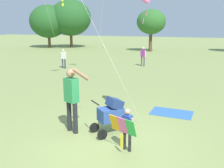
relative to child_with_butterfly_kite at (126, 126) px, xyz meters
The scene contains 8 objects.
ground_plane 0.91m from the child_with_butterfly_kite, 156.16° to the left, with size 120.00×120.00×0.00m, color #849351.
treeline_distant 24.47m from the child_with_butterfly_kite, 98.84° to the left, with size 40.81×6.76×6.69m.
child_with_butterfly_kite is the anchor object (origin of this frame).
person_adult_flyer 1.88m from the child_with_butterfly_kite, 164.51° to the left, with size 0.70×0.54×1.88m.
stroller 1.08m from the child_with_butterfly_kite, 131.47° to the left, with size 0.92×1.02×1.03m.
person_sitting_far 12.97m from the child_with_butterfly_kite, 103.50° to the left, with size 0.43×0.27×1.40m.
person_kid_running 12.38m from the child_with_butterfly_kite, 129.44° to the left, with size 0.43×0.20×1.35m.
picnic_blanket 3.22m from the child_with_butterfly_kite, 79.31° to the left, with size 1.38×0.90×0.02m, color #3366B2.
Camera 1 is at (2.37, -5.52, 2.95)m, focal length 40.33 mm.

